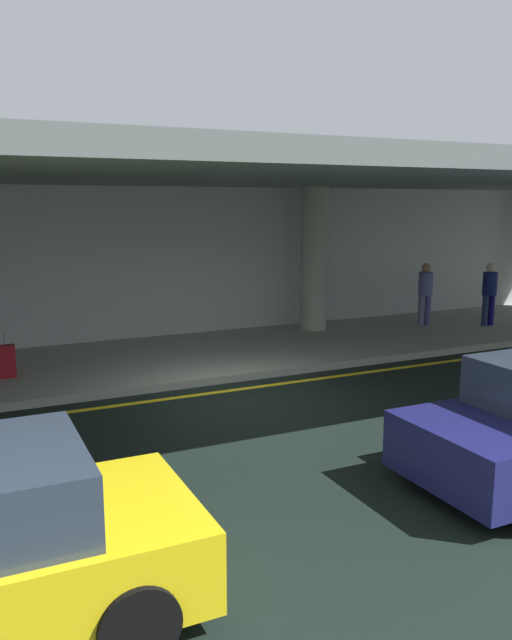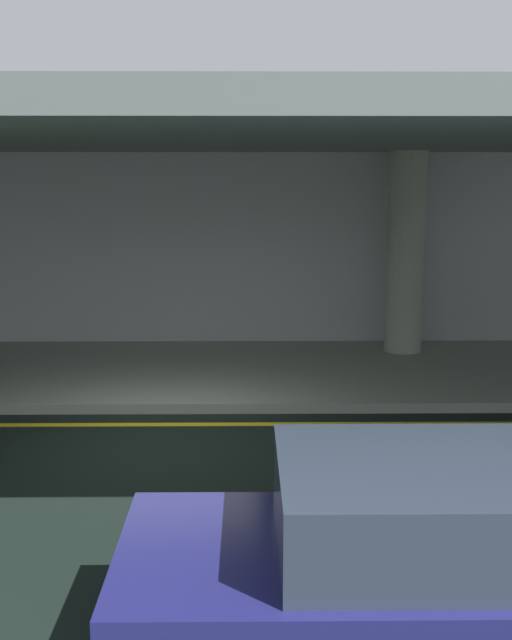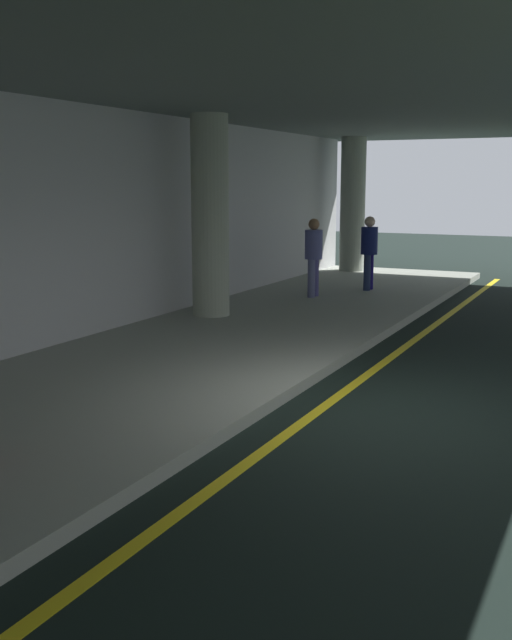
{
  "view_description": "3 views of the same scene",
  "coord_description": "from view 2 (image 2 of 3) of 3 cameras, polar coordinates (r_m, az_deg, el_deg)",
  "views": [
    {
      "loc": [
        -4.43,
        -9.96,
        3.4
      ],
      "look_at": [
        1.51,
        2.59,
        0.87
      ],
      "focal_mm": 36.05,
      "sensor_mm": 36.0,
      "label": 1
    },
    {
      "loc": [
        1.12,
        -9.55,
        3.4
      ],
      "look_at": [
        1.24,
        2.03,
        1.18
      ],
      "focal_mm": 42.97,
      "sensor_mm": 36.0,
      "label": 2
    },
    {
      "loc": [
        -8.09,
        -2.49,
        2.6
      ],
      "look_at": [
        0.76,
        1.84,
        0.79
      ],
      "focal_mm": 42.3,
      "sensor_mm": 36.0,
      "label": 3
    }
  ],
  "objects": [
    {
      "name": "sidewalk",
      "position": [
        13.13,
        -5.5,
        -3.87
      ],
      "size": [
        26.0,
        4.2,
        0.15
      ],
      "primitive_type": "cube",
      "color": "#969B8F",
      "rests_on": "ground"
    },
    {
      "name": "support_column_center",
      "position": [
        14.28,
        11.07,
        4.92
      ],
      "size": [
        0.69,
        0.69,
        3.65
      ],
      "primitive_type": "cylinder",
      "color": "#949C88",
      "rests_on": "sidewalk"
    },
    {
      "name": "lane_stripe_yellow",
      "position": [
        10.7,
        -6.65,
        -7.73
      ],
      "size": [
        26.0,
        0.14,
        0.01
      ],
      "primitive_type": "cube",
      "color": "yellow",
      "rests_on": "ground"
    },
    {
      "name": "terminal_back_wall",
      "position": [
        15.02,
        -4.91,
        5.08
      ],
      "size": [
        26.0,
        0.3,
        3.8
      ],
      "primitive_type": "cube",
      "color": "#B1B1B2",
      "rests_on": "ground"
    },
    {
      "name": "ground_plane",
      "position": [
        10.2,
        -6.96,
        -8.7
      ],
      "size": [
        60.0,
        60.0,
        0.0
      ],
      "primitive_type": "plane",
      "color": "black"
    },
    {
      "name": "car_navy",
      "position": [
        5.66,
        12.03,
        -17.76
      ],
      "size": [
        4.1,
        1.92,
        1.5
      ],
      "rotation": [
        0.0,
        0.0,
        3.11
      ],
      "color": "navy",
      "rests_on": "ground"
    },
    {
      "name": "ceiling_overhang",
      "position": [
        12.22,
        -6.04,
        13.37
      ],
      "size": [
        28.0,
        13.2,
        0.3
      ],
      "primitive_type": "cube",
      "color": "slate",
      "rests_on": "support_column_far_left"
    }
  ]
}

